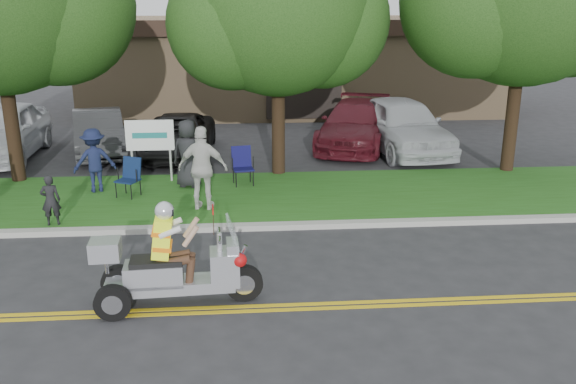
{
  "coord_description": "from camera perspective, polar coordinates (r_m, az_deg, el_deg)",
  "views": [
    {
      "loc": [
        -0.51,
        -9.22,
        4.69
      ],
      "look_at": [
        0.36,
        2.0,
        1.16
      ],
      "focal_mm": 38.0,
      "sensor_mm": 36.0,
      "label": 1
    }
  ],
  "objects": [
    {
      "name": "lawn_chair_a",
      "position": [
        15.4,
        -14.58,
        1.6
      ],
      "size": [
        0.67,
        0.68,
        0.95
      ],
      "rotation": [
        0.0,
        0.0,
        -0.43
      ],
      "color": "black",
      "rests_on": "grass_verge"
    },
    {
      "name": "child_left",
      "position": [
        13.86,
        -21.33,
        -0.72
      ],
      "size": [
        0.45,
        0.34,
        1.1
      ],
      "primitive_type": "imported",
      "rotation": [
        0.0,
        0.0,
        3.34
      ],
      "color": "black",
      "rests_on": "grass_verge"
    },
    {
      "name": "parked_car_far_left",
      "position": [
        20.83,
        -25.14,
        5.19
      ],
      "size": [
        2.26,
        5.15,
        1.72
      ],
      "primitive_type": "imported",
      "rotation": [
        0.0,
        0.0,
        0.05
      ],
      "color": "silver",
      "rests_on": "ground"
    },
    {
      "name": "curb",
      "position": [
        13.13,
        -1.94,
        -3.23
      ],
      "size": [
        60.0,
        0.25,
        0.12
      ],
      "primitive_type": "cube",
      "color": "#A8A89E",
      "rests_on": "ground"
    },
    {
      "name": "spectator_chair_a",
      "position": [
        15.92,
        -17.67,
        2.84
      ],
      "size": [
        1.17,
        0.91,
        1.6
      ],
      "primitive_type": "imported",
      "rotation": [
        0.0,
        0.0,
        3.48
      ],
      "color": "#161D3E",
      "rests_on": "grass_verge"
    },
    {
      "name": "lawn_chair_b",
      "position": [
        15.94,
        -4.31,
        2.72
      ],
      "size": [
        0.6,
        0.62,
        0.98
      ],
      "rotation": [
        0.0,
        0.0,
        0.17
      ],
      "color": "black",
      "rests_on": "grass_verge"
    },
    {
      "name": "ground",
      "position": [
        10.36,
        -1.16,
        -9.49
      ],
      "size": [
        120.0,
        120.0,
        0.0
      ],
      "primitive_type": "plane",
      "color": "#28282B",
      "rests_on": "ground"
    },
    {
      "name": "grass_verge",
      "position": [
        15.16,
        -2.3,
        -0.39
      ],
      "size": [
        60.0,
        4.0,
        0.1
      ],
      "primitive_type": "cube",
      "color": "#245516",
      "rests_on": "ground"
    },
    {
      "name": "centerline_far",
      "position": [
        9.98,
        -1.02,
        -10.55
      ],
      "size": [
        60.0,
        0.1,
        0.01
      ],
      "primitive_type": "cube",
      "color": "gold",
      "rests_on": "ground"
    },
    {
      "name": "business_sign",
      "position": [
        16.37,
        -12.79,
        4.88
      ],
      "size": [
        1.25,
        0.06,
        1.75
      ],
      "color": "silver",
      "rests_on": "ground"
    },
    {
      "name": "parked_car_far_right",
      "position": [
        20.05,
        10.59,
        6.19
      ],
      "size": [
        2.7,
        5.42,
        1.77
      ],
      "primitive_type": "imported",
      "rotation": [
        0.0,
        0.0,
        0.12
      ],
      "color": "silver",
      "rests_on": "ground"
    },
    {
      "name": "spectator_chair_b",
      "position": [
        15.74,
        -9.33,
        3.58
      ],
      "size": [
        0.97,
        0.76,
        1.76
      ],
      "primitive_type": "imported",
      "rotation": [
        0.0,
        0.0,
        2.88
      ],
      "color": "black",
      "rests_on": "grass_verge"
    },
    {
      "name": "centerline_near",
      "position": [
        9.84,
        -0.96,
        -10.99
      ],
      "size": [
        60.0,
        0.1,
        0.01
      ],
      "primitive_type": "cube",
      "color": "gold",
      "rests_on": "ground"
    },
    {
      "name": "tree_mid",
      "position": [
        16.49,
        -0.78,
        16.54
      ],
      "size": [
        5.88,
        4.8,
        7.05
      ],
      "color": "#332114",
      "rests_on": "ground"
    },
    {
      "name": "commercial_building",
      "position": [
        28.44,
        0.66,
        12.01
      ],
      "size": [
        18.0,
        8.2,
        4.0
      ],
      "color": "#9E7F5B",
      "rests_on": "ground"
    },
    {
      "name": "parked_car_right",
      "position": [
        20.62,
        6.32,
        6.3
      ],
      "size": [
        3.65,
        5.57,
        1.5
      ],
      "primitive_type": "imported",
      "rotation": [
        0.0,
        0.0,
        -0.33
      ],
      "color": "#54131D",
      "rests_on": "ground"
    },
    {
      "name": "parked_car_mid",
      "position": [
        19.55,
        -10.23,
        5.17
      ],
      "size": [
        2.19,
        4.6,
        1.27
      ],
      "primitive_type": "imported",
      "rotation": [
        0.0,
        0.0,
        -0.02
      ],
      "color": "black",
      "rests_on": "ground"
    },
    {
      "name": "parked_car_left",
      "position": [
        20.32,
        -17.29,
        5.3
      ],
      "size": [
        2.45,
        4.45,
        1.39
      ],
      "primitive_type": "imported",
      "rotation": [
        0.0,
        0.0,
        0.25
      ],
      "color": "#323335",
      "rests_on": "ground"
    },
    {
      "name": "spectator_adult_right",
      "position": [
        13.96,
        -7.97,
        2.23
      ],
      "size": [
        1.2,
        0.67,
        1.93
      ],
      "primitive_type": "imported",
      "rotation": [
        0.0,
        0.0,
        2.96
      ],
      "color": "silver",
      "rests_on": "grass_verge"
    },
    {
      "name": "trike_scooter",
      "position": [
        9.92,
        -10.94,
        -7.17
      ],
      "size": [
        2.69,
        0.92,
        1.76
      ],
      "rotation": [
        0.0,
        0.0,
        0.06
      ],
      "color": "black",
      "rests_on": "ground"
    }
  ]
}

